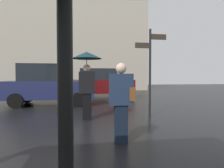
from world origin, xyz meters
name	(u,v)px	position (x,y,z in m)	size (l,w,h in m)	color
pedestrian_with_umbrella	(87,69)	(0.83, 3.73, 1.62)	(0.96, 0.96, 2.15)	black
pedestrian_with_bag	(122,98)	(1.47, 1.45, 0.93)	(0.51, 0.24, 1.64)	black
parked_car_left	(100,83)	(1.86, 9.98, 0.96)	(4.10, 1.91, 1.88)	#590C0F
parked_car_right	(49,84)	(-0.88, 7.35, 0.99)	(4.12, 2.00, 1.96)	#1E234C
street_signpost	(150,64)	(2.95, 3.83, 1.79)	(1.08, 0.08, 2.96)	black
building_block	(74,31)	(0.00, 17.91, 6.04)	(14.72, 3.01, 12.08)	#B2A893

